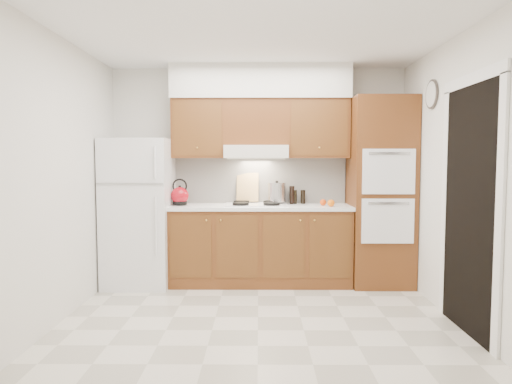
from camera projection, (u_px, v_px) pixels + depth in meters
floor at (258, 317)px, 4.29m from camera, size 3.60×3.60×0.00m
ceiling at (258, 35)px, 4.11m from camera, size 3.60×3.60×0.00m
wall_back at (258, 174)px, 5.69m from camera, size 3.60×0.02×2.60m
wall_left at (63, 179)px, 4.21m from camera, size 0.02×3.00×2.60m
wall_right at (454, 179)px, 4.19m from camera, size 0.02×3.00×2.60m
fridge at (139, 212)px, 5.38m from camera, size 0.75×0.72×1.72m
base_cabinets at (260, 246)px, 5.45m from camera, size 2.11×0.60×0.90m
countertop at (260, 207)px, 5.41m from camera, size 2.13×0.62×0.04m
backsplash at (260, 181)px, 5.69m from camera, size 2.11×0.03×0.56m
oven_cabinet at (380, 192)px, 5.38m from camera, size 0.70×0.65×2.20m
upper_cab_left at (199, 129)px, 5.50m from camera, size 0.63×0.33×0.70m
upper_cab_right at (318, 129)px, 5.49m from camera, size 0.73×0.33×0.70m
range_hood at (256, 152)px, 5.45m from camera, size 0.75×0.45×0.15m
upper_cab_over_hood at (256, 123)px, 5.49m from camera, size 0.75×0.33×0.55m
soffit at (260, 83)px, 5.44m from camera, size 2.13×0.36×0.40m
cooktop at (256, 205)px, 5.43m from camera, size 0.74×0.50×0.01m
doorway at (469, 210)px, 3.85m from camera, size 0.02×0.90×2.10m
wall_clock at (432, 94)px, 4.68m from camera, size 0.02×0.30×0.30m
kettle at (180, 196)px, 5.40m from camera, size 0.27×0.27×0.21m
cutting_board at (248, 187)px, 5.65m from camera, size 0.27×0.10×0.35m
stock_pot at (277, 193)px, 5.54m from camera, size 0.26×0.26×0.22m
condiment_a at (292, 195)px, 5.57m from camera, size 0.08×0.08×0.22m
condiment_b at (295, 197)px, 5.60m from camera, size 0.07×0.07×0.17m
condiment_c at (303, 197)px, 5.60m from camera, size 0.07×0.07×0.17m
orange_near at (331, 203)px, 5.25m from camera, size 0.11×0.11×0.08m
orange_far at (323, 202)px, 5.38m from camera, size 0.09×0.09×0.07m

